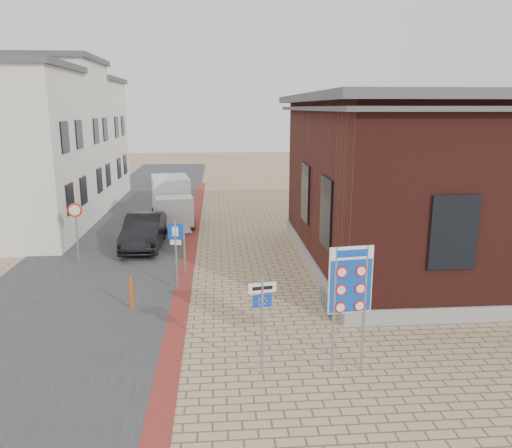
{
  "coord_description": "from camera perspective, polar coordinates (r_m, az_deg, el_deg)",
  "views": [
    {
      "loc": [
        -0.73,
        -12.36,
        6.28
      ],
      "look_at": [
        0.65,
        5.04,
        2.2
      ],
      "focal_mm": 35.0,
      "sensor_mm": 36.0,
      "label": 1
    }
  ],
  "objects": [
    {
      "name": "sedan",
      "position": [
        23.46,
        -12.67,
        -0.78
      ],
      "size": [
        1.65,
        4.62,
        1.51
      ],
      "primitive_type": "imported",
      "rotation": [
        0.0,
        0.0,
        -0.01
      ],
      "color": "black",
      "rests_on": "ground"
    },
    {
      "name": "border_sign",
      "position": [
        11.97,
        10.74,
        -6.56
      ],
      "size": [
        1.08,
        0.19,
        3.17
      ],
      "rotation": [
        0.0,
        0.0,
        0.13
      ],
      "color": "gray",
      "rests_on": "ground"
    },
    {
      "name": "speed_sign",
      "position": [
        21.65,
        -19.88,
        0.16
      ],
      "size": [
        0.59,
        0.07,
        2.52
      ],
      "rotation": [
        0.0,
        0.0,
        0.02
      ],
      "color": "gray",
      "rests_on": "ground"
    },
    {
      "name": "townhouse_mid",
      "position": [
        32.09,
        -23.49,
        9.03
      ],
      "size": [
        7.4,
        6.4,
        9.1
      ],
      "color": "white",
      "rests_on": "ground"
    },
    {
      "name": "yield_sign",
      "position": [
        18.97,
        -8.24,
        -1.06
      ],
      "size": [
        0.76,
        0.31,
        2.2
      ],
      "rotation": [
        0.0,
        0.0,
        0.33
      ],
      "color": "gray",
      "rests_on": "ground"
    },
    {
      "name": "brick_building",
      "position": [
        21.84,
        22.03,
        4.85
      ],
      "size": [
        13.0,
        13.0,
        6.8
      ],
      "color": "gray",
      "rests_on": "ground"
    },
    {
      "name": "parking_sign",
      "position": [
        17.53,
        -9.15,
        -2.23
      ],
      "size": [
        0.54,
        0.14,
        2.47
      ],
      "rotation": [
        0.0,
        0.0,
        -0.19
      ],
      "color": "gray",
      "rests_on": "ground"
    },
    {
      "name": "townhouse_far",
      "position": [
        37.84,
        -20.54,
        9.14
      ],
      "size": [
        7.4,
        6.4,
        8.3
      ],
      "color": "white",
      "rests_on": "ground"
    },
    {
      "name": "box_truck",
      "position": [
        27.8,
        -9.61,
        2.67
      ],
      "size": [
        2.65,
        5.08,
        2.53
      ],
      "rotation": [
        0.0,
        0.0,
        0.16
      ],
      "color": "slate",
      "rests_on": "ground"
    },
    {
      "name": "essen_sign",
      "position": [
        11.85,
        0.71,
        -9.87
      ],
      "size": [
        0.67,
        0.16,
        2.48
      ],
      "rotation": [
        0.0,
        0.0,
        0.18
      ],
      "color": "gray",
      "rests_on": "ground"
    },
    {
      "name": "bollard",
      "position": [
        16.44,
        -14.07,
        -7.71
      ],
      "size": [
        0.12,
        0.12,
        1.07
      ],
      "primitive_type": "cylinder",
      "rotation": [
        0.0,
        0.0,
        -0.22
      ],
      "color": "#DB540B",
      "rests_on": "ground"
    },
    {
      "name": "curb_strip",
      "position": [
        23.25,
        -7.5,
        -2.59
      ],
      "size": [
        0.6,
        40.0,
        0.02
      ],
      "primitive_type": "cube",
      "color": "maroon",
      "rests_on": "ground"
    },
    {
      "name": "ground",
      "position": [
        13.88,
        -1.06,
        -13.75
      ],
      "size": [
        120.0,
        120.0,
        0.0
      ],
      "primitive_type": "plane",
      "color": "tan",
      "rests_on": "ground"
    },
    {
      "name": "bike_rack",
      "position": [
        16.11,
        8.01,
        -8.91
      ],
      "size": [
        0.08,
        1.8,
        0.6
      ],
      "color": "slate",
      "rests_on": "ground"
    },
    {
      "name": "road_strip",
      "position": [
        28.47,
        -14.06,
        0.03
      ],
      "size": [
        7.0,
        60.0,
        0.02
      ],
      "primitive_type": "cube",
      "color": "#38383A",
      "rests_on": "ground"
    }
  ]
}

